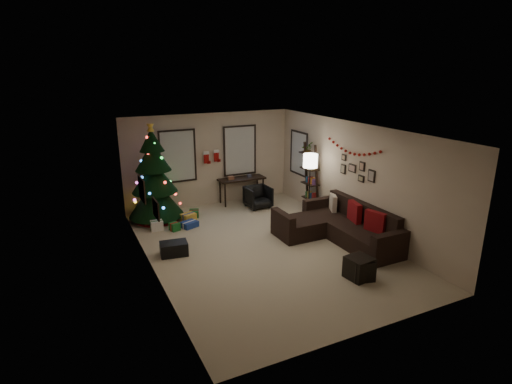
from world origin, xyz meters
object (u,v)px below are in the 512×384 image
sofa (338,228)px  bookshelf (311,179)px  desk (242,181)px  desk_chair (258,197)px  christmas_tree (154,180)px

sofa → bookshelf: (0.47, 1.96, 0.66)m
sofa → desk: sofa is taller
desk → desk_chair: desk is taller
christmas_tree → desk: christmas_tree is taller
sofa → christmas_tree: bearing=138.6°
sofa → bookshelf: 2.12m
desk → bookshelf: bearing=-48.6°
sofa → desk_chair: (-0.71, 2.90, 0.03)m
bookshelf → desk: bearing=131.4°
sofa → desk_chair: sofa is taller
bookshelf → desk_chair: bearing=141.2°
christmas_tree → desk_chair: christmas_tree is taller
desk → sofa: bearing=-75.2°
desk → christmas_tree: bearing=-172.0°
desk_chair → bookshelf: bearing=-40.8°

